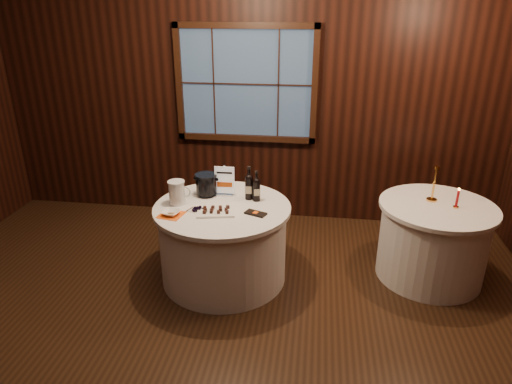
# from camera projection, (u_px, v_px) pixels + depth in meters

# --- Properties ---
(ground) EXTENTS (6.00, 6.00, 0.00)m
(ground) POSITION_uv_depth(u_px,v_px,m) (199.00, 346.00, 3.62)
(ground) COLOR black
(ground) RESTS_ON ground
(back_wall) EXTENTS (6.00, 0.10, 3.00)m
(back_wall) POSITION_uv_depth(u_px,v_px,m) (246.00, 93.00, 5.29)
(back_wall) COLOR black
(back_wall) RESTS_ON ground
(main_table) EXTENTS (1.28, 1.28, 0.77)m
(main_table) POSITION_uv_depth(u_px,v_px,m) (223.00, 242.00, 4.38)
(main_table) COLOR white
(main_table) RESTS_ON ground
(side_table) EXTENTS (1.08, 1.08, 0.77)m
(side_table) POSITION_uv_depth(u_px,v_px,m) (432.00, 241.00, 4.40)
(side_table) COLOR white
(side_table) RESTS_ON ground
(sign_stand) EXTENTS (0.19, 0.09, 0.31)m
(sign_stand) POSITION_uv_depth(u_px,v_px,m) (225.00, 185.00, 4.43)
(sign_stand) COLOR silver
(sign_stand) RESTS_ON main_table
(port_bottle_left) EXTENTS (0.08, 0.08, 0.33)m
(port_bottle_left) POSITION_uv_depth(u_px,v_px,m) (249.00, 185.00, 4.34)
(port_bottle_left) COLOR black
(port_bottle_left) RESTS_ON main_table
(port_bottle_right) EXTENTS (0.07, 0.08, 0.30)m
(port_bottle_right) POSITION_uv_depth(u_px,v_px,m) (256.00, 188.00, 4.30)
(port_bottle_right) COLOR black
(port_bottle_right) RESTS_ON main_table
(ice_bucket) EXTENTS (0.22, 0.22, 0.22)m
(ice_bucket) POSITION_uv_depth(u_px,v_px,m) (206.00, 184.00, 4.42)
(ice_bucket) COLOR black
(ice_bucket) RESTS_ON main_table
(chocolate_plate) EXTENTS (0.37, 0.28, 0.05)m
(chocolate_plate) POSITION_uv_depth(u_px,v_px,m) (216.00, 211.00, 4.09)
(chocolate_plate) COLOR white
(chocolate_plate) RESTS_ON main_table
(chocolate_box) EXTENTS (0.21, 0.16, 0.02)m
(chocolate_box) POSITION_uv_depth(u_px,v_px,m) (256.00, 213.00, 4.07)
(chocolate_box) COLOR black
(chocolate_box) RESTS_ON main_table
(grape_bunch) EXTENTS (0.18, 0.10, 0.04)m
(grape_bunch) POSITION_uv_depth(u_px,v_px,m) (198.00, 209.00, 4.12)
(grape_bunch) COLOR black
(grape_bunch) RESTS_ON main_table
(glass_pitcher) EXTENTS (0.21, 0.16, 0.23)m
(glass_pitcher) POSITION_uv_depth(u_px,v_px,m) (177.00, 192.00, 4.24)
(glass_pitcher) COLOR silver
(glass_pitcher) RESTS_ON main_table
(orange_napkin) EXTENTS (0.24, 0.24, 0.00)m
(orange_napkin) POSITION_uv_depth(u_px,v_px,m) (171.00, 215.00, 4.06)
(orange_napkin) COLOR #E55713
(orange_napkin) RESTS_ON main_table
(cracker_bowl) EXTENTS (0.17, 0.17, 0.04)m
(cracker_bowl) POSITION_uv_depth(u_px,v_px,m) (171.00, 213.00, 4.05)
(cracker_bowl) COLOR white
(cracker_bowl) RESTS_ON orange_napkin
(brass_candlestick) EXTENTS (0.10, 0.10, 0.35)m
(brass_candlestick) POSITION_uv_depth(u_px,v_px,m) (433.00, 188.00, 4.30)
(brass_candlestick) COLOR gold
(brass_candlestick) RESTS_ON side_table
(red_candle) EXTENTS (0.05, 0.05, 0.20)m
(red_candle) POSITION_uv_depth(u_px,v_px,m) (457.00, 200.00, 4.17)
(red_candle) COLOR gold
(red_candle) RESTS_ON side_table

